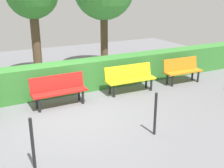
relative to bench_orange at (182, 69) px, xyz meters
name	(u,v)px	position (x,y,z in m)	size (l,w,h in m)	color
ground_plane	(72,116)	(4.40, 0.86, -0.48)	(18.61, 18.61, 0.00)	slate
bench_orange	(182,69)	(0.00, 0.00, 0.00)	(1.43, 0.51, 0.86)	orange
bench_yellow	(130,77)	(2.11, -0.03, 0.01)	(1.66, 0.51, 0.86)	yellow
bench_red	(59,89)	(4.45, -0.01, 0.00)	(1.56, 0.47, 0.86)	red
hedge_row	(83,75)	(3.37, -0.92, 0.01)	(14.61, 0.68, 0.97)	#387F33
railing_post_mid	(155,114)	(3.07, 2.63, 0.02)	(0.06, 0.06, 1.00)	black
railing_post_far	(33,144)	(5.75, 2.63, 0.02)	(0.06, 0.06, 1.00)	black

